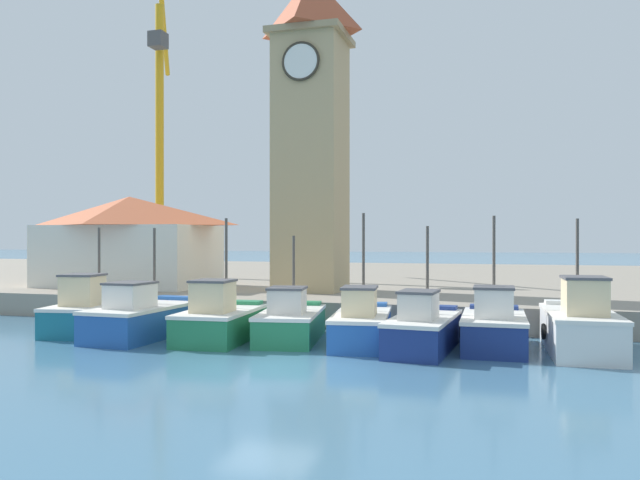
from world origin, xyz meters
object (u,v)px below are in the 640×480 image
at_px(fishing_boat_left_inner, 220,320).
at_px(fishing_boat_mid_right, 423,329).
at_px(fishing_boat_far_left, 91,313).
at_px(fishing_boat_left_outer, 144,317).
at_px(fishing_boat_right_outer, 580,326).
at_px(clock_tower, 311,123).
at_px(fishing_boat_right_inner, 494,327).
at_px(warehouse_left, 129,240).
at_px(fishing_boat_mid_left, 291,321).
at_px(fishing_boat_center, 362,324).
at_px(port_crane_near, 160,166).

xyz_separation_m(fishing_boat_left_inner, fishing_boat_mid_right, (7.02, 0.18, -0.04)).
xyz_separation_m(fishing_boat_far_left, fishing_boat_left_outer, (2.57, -0.51, -0.03)).
relative_size(fishing_boat_right_outer, clock_tower, 0.29).
height_order(fishing_boat_left_outer, fishing_boat_left_inner, fishing_boat_left_inner).
height_order(fishing_boat_left_inner, fishing_boat_mid_right, fishing_boat_left_inner).
bearing_deg(clock_tower, fishing_boat_left_inner, -93.50).
relative_size(fishing_boat_mid_right, clock_tower, 0.29).
distance_m(fishing_boat_right_inner, warehouse_left, 20.65).
height_order(fishing_boat_far_left, clock_tower, clock_tower).
relative_size(fishing_boat_mid_left, fishing_boat_center, 0.96).
relative_size(fishing_boat_left_inner, fishing_boat_center, 0.90).
distance_m(fishing_boat_left_outer, fishing_boat_center, 7.89).
relative_size(fishing_boat_right_inner, warehouse_left, 0.48).
bearing_deg(fishing_boat_mid_right, fishing_boat_right_inner, 19.84).
bearing_deg(fishing_boat_left_outer, fishing_boat_mid_right, 1.45).
bearing_deg(fishing_boat_far_left, fishing_boat_center, 1.61).
bearing_deg(warehouse_left, fishing_boat_far_left, -64.98).
relative_size(fishing_boat_left_inner, fishing_boat_mid_left, 0.94).
height_order(fishing_boat_far_left, port_crane_near, port_crane_near).
relative_size(fishing_boat_right_inner, clock_tower, 0.25).
relative_size(fishing_boat_left_outer, fishing_boat_left_inner, 1.15).
relative_size(fishing_boat_left_inner, fishing_boat_mid_right, 0.91).
relative_size(fishing_boat_left_outer, fishing_boat_right_inner, 1.18).
bearing_deg(fishing_boat_mid_right, fishing_boat_left_outer, -178.55).
height_order(fishing_boat_left_inner, fishing_boat_mid_left, fishing_boat_left_inner).
relative_size(fishing_boat_far_left, fishing_boat_center, 0.94).
relative_size(fishing_boat_right_outer, warehouse_left, 0.55).
relative_size(clock_tower, warehouse_left, 1.89).
distance_m(fishing_boat_left_outer, port_crane_near, 21.75).
relative_size(fishing_boat_far_left, clock_tower, 0.27).
relative_size(fishing_boat_mid_right, fishing_boat_right_outer, 0.99).
relative_size(fishing_boat_left_outer, fishing_boat_right_outer, 1.03).
bearing_deg(fishing_boat_mid_left, clock_tower, 102.24).
distance_m(fishing_boat_far_left, warehouse_left, 9.96).
xyz_separation_m(fishing_boat_far_left, warehouse_left, (-4.05, 8.68, 2.73)).
distance_m(clock_tower, warehouse_left, 11.62).
distance_m(fishing_boat_mid_left, port_crane_near, 24.04).
bearing_deg(fishing_boat_left_outer, fishing_boat_far_left, 168.71).
bearing_deg(fishing_boat_center, port_crane_near, 136.27).
bearing_deg(warehouse_left, fishing_boat_left_inner, -43.54).
height_order(fishing_boat_right_inner, port_crane_near, port_crane_near).
bearing_deg(port_crane_near, warehouse_left, -69.27).
bearing_deg(clock_tower, fishing_boat_mid_left, -77.76).
distance_m(fishing_boat_left_inner, fishing_boat_mid_right, 7.02).
bearing_deg(port_crane_near, fishing_boat_mid_right, -41.40).
bearing_deg(fishing_boat_right_outer, fishing_boat_left_outer, -175.75).
xyz_separation_m(fishing_boat_left_outer, warehouse_left, (-6.63, 9.19, 2.76)).
bearing_deg(fishing_boat_left_inner, fishing_boat_right_inner, 5.97).
bearing_deg(fishing_boat_mid_left, fishing_boat_far_left, -177.64).
distance_m(fishing_boat_left_inner, warehouse_left, 13.53).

